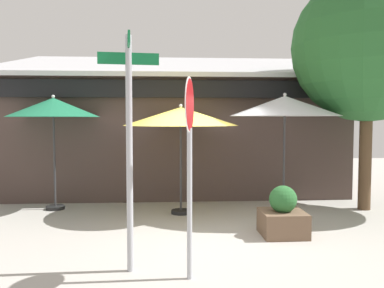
# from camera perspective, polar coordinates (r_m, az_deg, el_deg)

# --- Properties ---
(ground_plane) EXTENTS (28.00, 28.00, 0.10)m
(ground_plane) POSITION_cam_1_polar(r_m,az_deg,el_deg) (7.90, 1.71, -12.57)
(ground_plane) COLOR #ADA8A0
(cafe_building) EXTENTS (9.99, 5.71, 4.51)m
(cafe_building) POSITION_cam_1_polar(r_m,az_deg,el_deg) (12.86, -2.75, 1.67)
(cafe_building) COLOR #473833
(cafe_building) RESTS_ON ground
(street_sign_post) EXTENTS (0.83, 0.89, 3.29)m
(street_sign_post) POSITION_cam_1_polar(r_m,az_deg,el_deg) (5.62, -8.90, 1.94)
(street_sign_post) COLOR #A8AAB2
(street_sign_post) RESTS_ON ground
(stop_sign) EXTENTS (0.16, 0.72, 2.69)m
(stop_sign) POSITION_cam_1_polar(r_m,az_deg,el_deg) (5.28, -0.36, 0.53)
(stop_sign) COLOR #A8AAB2
(stop_sign) RESTS_ON ground
(patio_umbrella_forest_green_left) EXTENTS (2.15, 2.15, 2.71)m
(patio_umbrella_forest_green_left) POSITION_cam_1_polar(r_m,az_deg,el_deg) (10.01, -19.06, 4.81)
(patio_umbrella_forest_green_left) COLOR black
(patio_umbrella_forest_green_left) RESTS_ON ground
(patio_umbrella_mustard_center) EXTENTS (2.58, 2.58, 2.48)m
(patio_umbrella_mustard_center) POSITION_cam_1_polar(r_m,az_deg,el_deg) (9.02, -1.61, 3.86)
(patio_umbrella_mustard_center) COLOR black
(patio_umbrella_mustard_center) RESTS_ON ground
(patio_umbrella_ivory_right) EXTENTS (2.52, 2.52, 2.74)m
(patio_umbrella_ivory_right) POSITION_cam_1_polar(r_m,az_deg,el_deg) (9.39, 13.01, 5.18)
(patio_umbrella_ivory_right) COLOR black
(patio_umbrella_ivory_right) RESTS_ON ground
(shade_tree) EXTENTS (4.01, 3.51, 5.58)m
(shade_tree) POSITION_cam_1_polar(r_m,az_deg,el_deg) (10.46, 25.38, 11.88)
(shade_tree) COLOR brown
(shade_tree) RESTS_ON ground
(sidewalk_planter) EXTENTS (0.80, 0.80, 0.92)m
(sidewalk_planter) POSITION_cam_1_polar(r_m,az_deg,el_deg) (7.69, 12.75, -9.90)
(sidewalk_planter) COLOR brown
(sidewalk_planter) RESTS_ON ground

